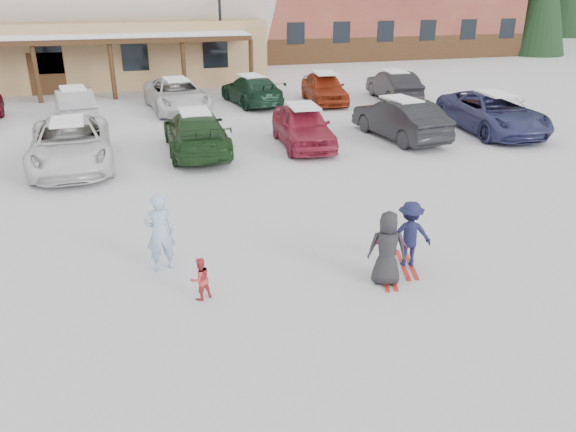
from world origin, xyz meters
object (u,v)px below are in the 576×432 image
object	(u,v)px
parked_car_10	(177,95)
parked_car_12	(324,88)
child_navy	(409,234)
bystander_dark	(387,248)
parked_car_5	(400,119)
parked_car_9	(75,104)
toddler_red	(200,279)
parked_car_2	(70,144)
parked_car_3	(196,132)
parked_car_13	(394,86)
parked_car_11	(252,90)
lamp_post	(220,25)
adult_skier	(160,233)
day_lodge	(13,13)
parked_car_6	(493,113)
child_magenta	(390,248)
parked_car_4	(303,126)

from	to	relation	value
parked_car_10	parked_car_12	distance (m)	7.25
child_navy	bystander_dark	world-z (taller)	bystander_dark
parked_car_5	parked_car_9	size ratio (longest dim) A/B	1.10
toddler_red	parked_car_2	world-z (taller)	parked_car_2
parked_car_5	parked_car_10	distance (m)	10.74
parked_car_5	parked_car_12	distance (m)	7.42
parked_car_3	parked_car_13	bearing A→B (deg)	-146.87
parked_car_11	parked_car_13	distance (m)	7.28
child_navy	parked_car_11	distance (m)	17.71
lamp_post	parked_car_9	bearing A→B (deg)	-136.53
child_navy	parked_car_13	size ratio (longest dim) A/B	0.33
parked_car_9	toddler_red	bearing A→B (deg)	92.10
parked_car_12	adult_skier	bearing A→B (deg)	-114.51
toddler_red	parked_car_10	xyz separation A→B (m)	(1.04, 17.31, 0.31)
day_lodge	adult_skier	world-z (taller)	day_lodge
adult_skier	bystander_dark	size ratio (longest dim) A/B	1.10
parked_car_13	lamp_post	bearing A→B (deg)	-36.37
parked_car_5	parked_car_11	bearing A→B (deg)	-70.85
child_navy	parked_car_10	world-z (taller)	parked_car_10
bystander_dark	parked_car_10	size ratio (longest dim) A/B	0.29
parked_car_6	child_magenta	bearing A→B (deg)	-129.01
parked_car_6	parked_car_11	size ratio (longest dim) A/B	1.16
parked_car_3	parked_car_10	size ratio (longest dim) A/B	0.95
day_lodge	parked_car_6	world-z (taller)	day_lodge
day_lodge	parked_car_2	xyz separation A→B (m)	(4.22, -18.69, -3.19)
parked_car_10	child_navy	bearing A→B (deg)	-85.48
child_navy	parked_car_13	xyz separation A→B (m)	(7.52, 16.89, -0.00)
toddler_red	parked_car_9	size ratio (longest dim) A/B	0.20
toddler_red	parked_car_10	size ratio (longest dim) A/B	0.16
child_navy	bystander_dark	size ratio (longest dim) A/B	0.95
adult_skier	parked_car_3	size ratio (longest dim) A/B	0.33
child_magenta	child_navy	bearing A→B (deg)	-135.18
parked_car_3	parked_car_9	world-z (taller)	parked_car_3
day_lodge	adult_skier	distance (m)	27.73
toddler_red	parked_car_4	size ratio (longest dim) A/B	0.20
parked_car_10	parked_car_12	world-z (taller)	parked_car_12
child_navy	parked_car_5	xyz separation A→B (m)	(4.44, 9.73, 0.04)
day_lodge	child_navy	xyz separation A→B (m)	(11.67, -27.95, -3.22)
parked_car_5	parked_car_11	xyz separation A→B (m)	(-4.15, 7.98, -0.07)
parked_car_5	parked_car_13	bearing A→B (deg)	-121.59
parked_car_6	toddler_red	bearing A→B (deg)	-139.26
lamp_post	child_navy	xyz separation A→B (m)	(0.24, -23.50, -2.62)
child_navy	parked_car_6	bearing A→B (deg)	-116.19
bystander_dark	parked_car_13	size ratio (longest dim) A/B	0.35
parked_car_6	parked_car_11	bearing A→B (deg)	138.96
parked_car_3	parked_car_11	distance (m)	8.69
lamp_post	parked_car_2	distance (m)	16.17
parked_car_9	parked_car_11	distance (m)	8.26
bystander_dark	parked_car_6	size ratio (longest dim) A/B	0.28
parked_car_2	parked_car_13	xyz separation A→B (m)	(14.98, 7.63, -0.03)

